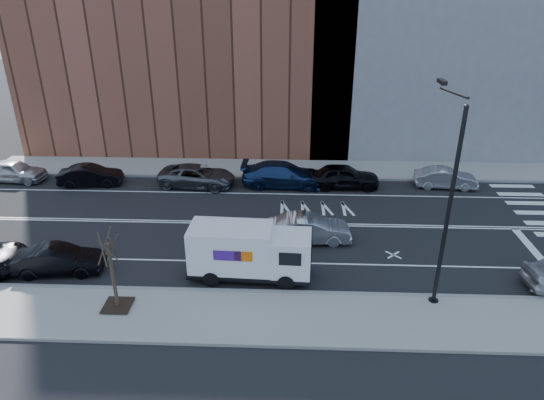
# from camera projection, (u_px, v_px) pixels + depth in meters

# --- Properties ---
(ground) EXTENTS (120.00, 120.00, 0.00)m
(ground) POSITION_uv_depth(u_px,v_px,m) (281.00, 224.00, 28.73)
(ground) COLOR black
(ground) RESTS_ON ground
(sidewalk_near) EXTENTS (44.00, 3.60, 0.15)m
(sidewalk_near) POSITION_uv_depth(u_px,v_px,m) (276.00, 318.00, 20.72)
(sidewalk_near) COLOR gray
(sidewalk_near) RESTS_ON ground
(sidewalk_far) EXTENTS (44.00, 3.60, 0.15)m
(sidewalk_far) POSITION_uv_depth(u_px,v_px,m) (284.00, 169.00, 36.67)
(sidewalk_far) COLOR gray
(sidewalk_far) RESTS_ON ground
(curb_near) EXTENTS (44.00, 0.25, 0.17)m
(curb_near) POSITION_uv_depth(u_px,v_px,m) (278.00, 293.00, 22.35)
(curb_near) COLOR gray
(curb_near) RESTS_ON ground
(curb_far) EXTENTS (44.00, 0.25, 0.17)m
(curb_far) POSITION_uv_depth(u_px,v_px,m) (283.00, 178.00, 35.04)
(curb_far) COLOR gray
(curb_far) RESTS_ON ground
(road_markings) EXTENTS (40.00, 8.60, 0.01)m
(road_markings) POSITION_uv_depth(u_px,v_px,m) (281.00, 224.00, 28.73)
(road_markings) COLOR white
(road_markings) RESTS_ON ground
(bldg_brick) EXTENTS (26.00, 10.00, 22.00)m
(bldg_brick) POSITION_uv_depth(u_px,v_px,m) (186.00, 8.00, 38.52)
(bldg_brick) COLOR brown
(bldg_brick) RESTS_ON ground
(streetlight) EXTENTS (0.44, 4.02, 9.34)m
(streetlight) POSITION_uv_depth(u_px,v_px,m) (447.00, 196.00, 20.07)
(streetlight) COLOR black
(streetlight) RESTS_ON ground
(street_tree) EXTENTS (1.20, 1.20, 3.75)m
(street_tree) POSITION_uv_depth(u_px,v_px,m) (114.00, 282.00, 20.77)
(street_tree) COLOR black
(street_tree) RESTS_ON ground
(fedex_van) EXTENTS (5.98, 2.31, 2.69)m
(fedex_van) POSITION_uv_depth(u_px,v_px,m) (249.00, 252.00, 23.11)
(fedex_van) COLOR black
(fedex_van) RESTS_ON ground
(far_parked_a) EXTENTS (4.63, 2.14, 1.54)m
(far_parked_a) POSITION_uv_depth(u_px,v_px,m) (13.00, 171.00, 34.40)
(far_parked_a) COLOR #B2B2B7
(far_parked_a) RESTS_ON ground
(far_parked_b) EXTENTS (4.47, 2.04, 1.42)m
(far_parked_b) POSITION_uv_depth(u_px,v_px,m) (90.00, 175.00, 33.75)
(far_parked_b) COLOR black
(far_parked_b) RESTS_ON ground
(far_parked_c) EXTENTS (5.47, 2.95, 1.46)m
(far_parked_c) POSITION_uv_depth(u_px,v_px,m) (197.00, 176.00, 33.64)
(far_parked_c) COLOR #55585D
(far_parked_c) RESTS_ON ground
(far_parked_d) EXTENTS (5.81, 2.47, 1.67)m
(far_parked_d) POSITION_uv_depth(u_px,v_px,m) (283.00, 174.00, 33.60)
(far_parked_d) COLOR navy
(far_parked_d) RESTS_ON ground
(far_parked_e) EXTENTS (4.83, 2.01, 1.64)m
(far_parked_e) POSITION_uv_depth(u_px,v_px,m) (344.00, 176.00, 33.34)
(far_parked_e) COLOR black
(far_parked_e) RESTS_ON ground
(far_parked_f) EXTENTS (4.28, 1.76, 1.38)m
(far_parked_f) POSITION_uv_depth(u_px,v_px,m) (446.00, 178.00, 33.37)
(far_parked_f) COLOR #A7A7AB
(far_parked_f) RESTS_ON ground
(driving_sedan) EXTENTS (4.68, 1.86, 1.52)m
(driving_sedan) POSITION_uv_depth(u_px,v_px,m) (308.00, 229.00, 26.55)
(driving_sedan) COLOR #A9A9AE
(driving_sedan) RESTS_ON ground
(near_parked_rear_a) EXTENTS (4.40, 1.94, 1.40)m
(near_parked_rear_a) POSITION_uv_depth(u_px,v_px,m) (59.00, 260.00, 23.75)
(near_parked_rear_a) COLOR black
(near_parked_rear_a) RESTS_ON ground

